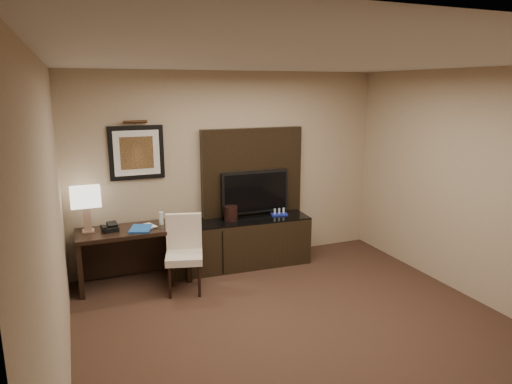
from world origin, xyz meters
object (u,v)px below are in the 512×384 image
tv (255,192)px  table_lamp (86,207)px  desk_phone (110,228)px  ice_bucket (231,213)px  credenza (239,242)px  desk_chair (184,257)px  desk (134,256)px  minibar_tray (279,212)px  water_bottle (161,218)px

tv → table_lamp: (-2.27, -0.11, 0.02)m
desk_phone → ice_bucket: 1.60m
tv → table_lamp: table_lamp is taller
table_lamp → desk_phone: 0.38m
credenza → desk_chair: bearing=-146.3°
desk → desk_chair: size_ratio=1.49×
desk_chair → minibar_tray: 1.64m
ice_bucket → minibar_tray: size_ratio=0.89×
water_bottle → credenza: bearing=0.5°
table_lamp → desk: bearing=-9.2°
table_lamp → ice_bucket: (1.85, -0.05, -0.26)m
credenza → minibar_tray: (0.61, -0.01, 0.38)m
tv → desk: bearing=-173.8°
credenza → water_bottle: (-1.08, -0.01, 0.48)m
desk → desk_chair: bearing=-42.8°
desk_chair → ice_bucket: bearing=48.9°
table_lamp → tv: bearing=2.7°
desk_chair → desk: bearing=152.3°
desk_chair → ice_bucket: 1.01m
credenza → minibar_tray: minibar_tray is taller
desk_phone → desk: bearing=-11.9°
desk_phone → ice_bucket: (1.60, 0.04, 0.01)m
water_bottle → ice_bucket: bearing=-0.4°
table_lamp → desk_phone: size_ratio=3.45×
desk → minibar_tray: (2.07, 0.04, 0.36)m
tv → desk_phone: bearing=-174.6°
desk_chair → table_lamp: 1.34m
credenza → water_bottle: bearing=-176.7°
desk_chair → minibar_tray: bearing=34.5°
desk_phone → table_lamp: bearing=149.2°
desk → water_bottle: (0.38, 0.04, 0.45)m
table_lamp → desk_phone: bearing=-18.6°
desk → desk_chair: desk_chair is taller
desk → tv: (1.75, 0.19, 0.65)m
tv → ice_bucket: 0.51m
desk_phone → water_bottle: bearing=-8.4°
desk → table_lamp: size_ratio=2.20×
desk → credenza: size_ratio=0.69×
desk → ice_bucket: size_ratio=6.61×
credenza → minibar_tray: 0.72m
credenza → desk_chair: (-0.92, -0.55, 0.12)m
credenza → tv: 0.75m
credenza → table_lamp: 2.10m
tv → minibar_tray: (0.32, -0.15, -0.30)m
tv → water_bottle: 1.40m
desk → tv: size_ratio=1.37×
desk_phone → water_bottle: (0.64, 0.04, 0.04)m
tv → ice_bucket: bearing=-159.6°
minibar_tray → tv: bearing=155.1°
table_lamp → minibar_tray: (2.59, -0.04, -0.32)m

